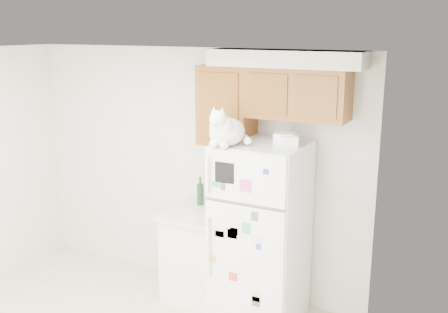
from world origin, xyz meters
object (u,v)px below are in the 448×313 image
Objects in this scene: storage_box_back at (284,139)px; bottle_amber at (211,193)px; refrigerator at (261,233)px; cat at (225,131)px; storage_box_front at (290,141)px; bottle_green at (200,191)px; base_counter at (200,254)px.

storage_box_back is 1.06m from bottle_amber.
cat is at bearing -132.31° from refrigerator.
storage_box_front is 0.46× the size of bottle_amber.
bottle_amber is (-0.88, 0.20, -0.66)m from storage_box_front.
storage_box_back is at bearing -12.68° from bottle_green.
cat reaches higher than storage_box_front.
bottle_green reaches higher than base_counter.
cat reaches higher than refrigerator.
cat is 2.86× the size of storage_box_back.
bottle_amber is (0.16, -0.06, 0.02)m from bottle_green.
refrigerator is 5.75× the size of bottle_green.
refrigerator is at bearing -6.10° from base_counter.
base_counter is at bearing -118.61° from bottle_amber.
bottle_amber is at bearing 162.38° from refrigerator.
refrigerator is 5.19× the size of bottle_amber.
base_counter is at bearing 173.90° from refrigerator.
storage_box_front is at bearing -13.06° from bottle_amber.
base_counter is 1.48m from cat.
storage_box_back is (0.42, 0.30, -0.09)m from cat.
base_counter is (-0.69, 0.07, -0.39)m from refrigerator.
bottle_amber is (-0.62, 0.20, 0.23)m from refrigerator.
storage_box_back is 0.08m from storage_box_front.
storage_box_back reaches higher than bottle_green.
bottle_amber is (0.07, 0.12, 0.62)m from base_counter.
storage_box_back is 1.20× the size of storage_box_front.
bottle_amber is at bearing 61.39° from base_counter.
refrigerator is 0.69m from bottle_amber.
refrigerator reaches higher than bottle_amber.
bottle_green is (-0.79, 0.26, 0.22)m from refrigerator.
refrigerator is 1.04m from cat.
bottle_green is (-0.10, 0.19, 0.61)m from base_counter.
refrigerator is 11.33× the size of storage_box_front.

